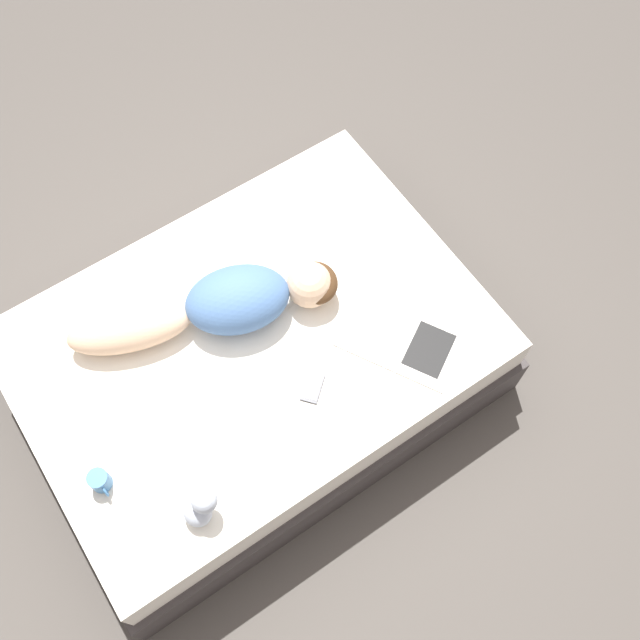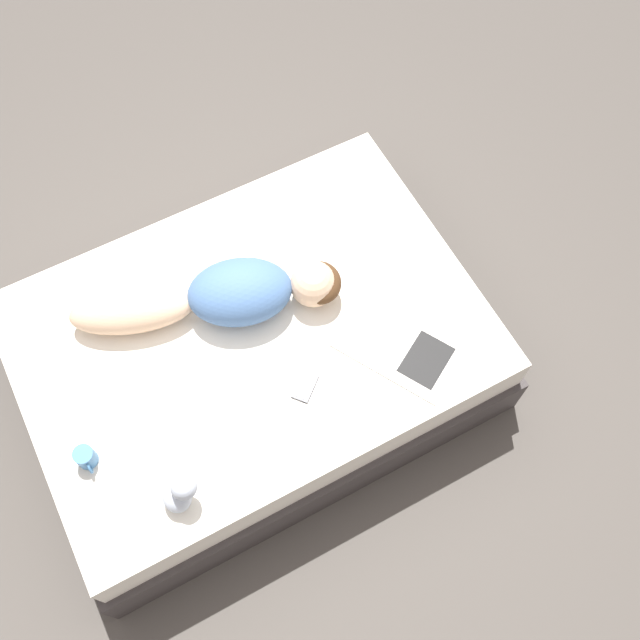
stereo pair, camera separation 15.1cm
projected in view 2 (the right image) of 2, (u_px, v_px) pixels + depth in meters
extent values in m
plane|color=#4C4742|center=(258.00, 373.00, 3.79)|extent=(12.00, 12.00, 0.00)
cube|color=#383333|center=(256.00, 362.00, 3.66)|extent=(1.52, 2.10, 0.29)
cube|color=silver|center=(251.00, 341.00, 3.43)|extent=(1.46, 2.04, 0.22)
ellipsoid|color=#DBB28E|center=(132.00, 310.00, 3.28)|extent=(0.39, 0.59, 0.17)
ellipsoid|color=#476B9E|center=(240.00, 292.00, 3.28)|extent=(0.46, 0.54, 0.24)
ellipsoid|color=#472D19|center=(319.00, 283.00, 3.32)|extent=(0.27, 0.26, 0.12)
sphere|color=#DBB28E|center=(313.00, 284.00, 3.32)|extent=(0.21, 0.21, 0.21)
cube|color=silver|center=(374.00, 331.00, 3.33)|extent=(0.39, 0.42, 0.01)
cube|color=silver|center=(426.00, 360.00, 3.27)|extent=(0.39, 0.42, 0.01)
cube|color=black|center=(426.00, 360.00, 3.26)|extent=(0.26, 0.28, 0.00)
cylinder|color=teal|center=(86.00, 457.00, 3.04)|extent=(0.08, 0.08, 0.09)
cylinder|color=black|center=(83.00, 454.00, 3.00)|extent=(0.07, 0.07, 0.01)
torus|color=teal|center=(90.00, 467.00, 3.02)|extent=(0.06, 0.01, 0.06)
cube|color=black|center=(305.00, 386.00, 3.21)|extent=(0.15, 0.15, 0.01)
cube|color=black|center=(305.00, 386.00, 3.21)|extent=(0.12, 0.13, 0.00)
ellipsoid|color=#B2BCCC|center=(177.00, 497.00, 2.96)|extent=(0.13, 0.11, 0.11)
sphere|color=#B2BCCC|center=(184.00, 487.00, 2.89)|extent=(0.10, 0.10, 0.10)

